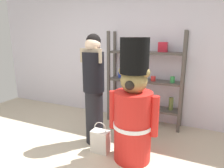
# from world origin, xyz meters

# --- Properties ---
(back_wall) EXTENTS (6.40, 0.12, 2.60)m
(back_wall) POSITION_xyz_m (0.00, 2.20, 1.30)
(back_wall) COLOR silver
(back_wall) RESTS_ON ground_plane
(merchandise_shelf) EXTENTS (1.39, 0.35, 1.74)m
(merchandise_shelf) POSITION_xyz_m (0.42, 1.98, 0.87)
(merchandise_shelf) COLOR #4C4742
(merchandise_shelf) RESTS_ON ground_plane
(teddy_bear_guard) EXTENTS (0.67, 0.52, 1.63)m
(teddy_bear_guard) POSITION_xyz_m (0.59, 0.77, 0.71)
(teddy_bear_guard) COLOR red
(teddy_bear_guard) RESTS_ON ground_plane
(person_shopper) EXTENTS (0.34, 0.32, 1.68)m
(person_shopper) POSITION_xyz_m (-0.09, 0.96, 0.89)
(person_shopper) COLOR black
(person_shopper) RESTS_ON ground_plane
(shopping_bag) EXTENTS (0.25, 0.16, 0.46)m
(shopping_bag) POSITION_xyz_m (0.12, 0.74, 0.17)
(shopping_bag) COLOR silver
(shopping_bag) RESTS_ON ground_plane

